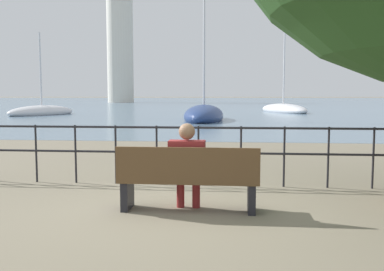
# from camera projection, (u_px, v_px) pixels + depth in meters

# --- Properties ---
(ground_plane) EXTENTS (1000.00, 1000.00, 0.00)m
(ground_plane) POSITION_uv_depth(u_px,v_px,m) (189.00, 210.00, 5.90)
(ground_plane) COLOR #7A705B
(harbor_water) EXTENTS (600.00, 300.00, 0.01)m
(harbor_water) POSITION_uv_depth(u_px,v_px,m) (232.00, 100.00, 163.21)
(harbor_water) COLOR slate
(harbor_water) RESTS_ON ground_plane
(park_bench) EXTENTS (1.92, 0.45, 0.90)m
(park_bench) POSITION_uv_depth(u_px,v_px,m) (188.00, 180.00, 5.80)
(park_bench) COLOR brown
(park_bench) RESTS_ON ground_plane
(seated_person_left) EXTENTS (0.49, 0.35, 1.21)m
(seated_person_left) POSITION_uv_depth(u_px,v_px,m) (187.00, 162.00, 5.85)
(seated_person_left) COLOR maroon
(seated_person_left) RESTS_ON ground_plane
(promenade_railing) EXTENTS (11.92, 0.04, 1.05)m
(promenade_railing) POSITION_uv_depth(u_px,v_px,m) (198.00, 146.00, 7.49)
(promenade_railing) COLOR black
(promenade_railing) RESTS_ON ground_plane
(sailboat_1) EXTENTS (4.87, 9.04, 11.91)m
(sailboat_1) POSITION_uv_depth(u_px,v_px,m) (283.00, 109.00, 40.42)
(sailboat_1) COLOR silver
(sailboat_1) RESTS_ON ground_plane
(sailboat_2) EXTENTS (4.51, 6.97, 6.96)m
(sailboat_2) POSITION_uv_depth(u_px,v_px,m) (42.00, 112.00, 34.65)
(sailboat_2) COLOR silver
(sailboat_2) RESTS_ON ground_plane
(sailboat_3) EXTENTS (2.49, 7.67, 13.03)m
(sailboat_3) POSITION_uv_depth(u_px,v_px,m) (204.00, 115.00, 27.30)
(sailboat_3) COLOR navy
(sailboat_3) RESTS_ON ground_plane
(harbor_lighthouse) EXTENTS (5.80, 5.80, 28.09)m
(harbor_lighthouse) POSITION_uv_depth(u_px,v_px,m) (120.00, 44.00, 94.91)
(harbor_lighthouse) COLOR silver
(harbor_lighthouse) RESTS_ON ground_plane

